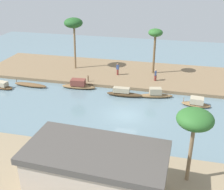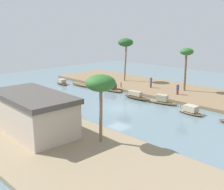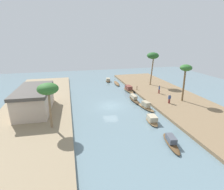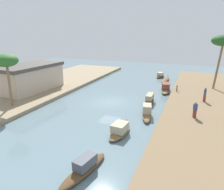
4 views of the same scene
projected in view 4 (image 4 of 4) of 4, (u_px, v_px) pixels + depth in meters
river_water at (110, 102)px, 25.98m from camera, size 71.85×71.85×0.00m
riverbank_left at (219, 114)px, 21.49m from camera, size 47.05×11.13×0.42m
riverbank_right at (32, 90)px, 30.35m from camera, size 47.05×11.13×0.42m
sampan_downstream_large at (147, 112)px, 21.47m from camera, size 4.49×1.85×1.27m
sampan_with_red_awning at (160, 75)px, 40.12m from camera, size 3.39×1.56×0.97m
sampan_upstream_small at (120, 130)px, 17.57m from camera, size 3.42×1.53×1.06m
sampan_midstream at (84, 167)px, 12.84m from camera, size 4.41×1.69×1.03m
sampan_open_hull at (149, 101)px, 25.13m from camera, size 4.65×1.01×1.16m
sampan_near_left_bank at (165, 80)px, 36.64m from camera, size 4.93×1.21×0.85m
sampan_with_tall_canopy at (166, 88)px, 30.42m from camera, size 4.68×1.49×1.27m
person_on_near_bank at (205, 95)px, 24.58m from camera, size 0.41×0.38×1.76m
person_by_mooring at (195, 111)px, 20.02m from camera, size 0.35×0.42×1.62m
mooring_post at (177, 88)px, 28.96m from camera, size 0.14×0.14×0.87m
palm_tree_left_far at (222, 42)px, 28.52m from camera, size 2.75×2.75×7.70m
palm_tree_right_tall at (6, 61)px, 21.98m from camera, size 2.54×2.54×5.85m
riverside_building at (31, 77)px, 29.44m from camera, size 9.70×5.27×3.67m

